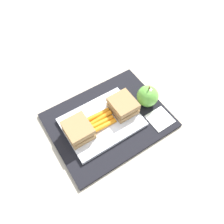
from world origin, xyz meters
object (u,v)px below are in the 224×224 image
object	(u,v)px
food_tray	(102,122)
paper_napkin	(160,119)
carrot_sticks_bundle	(101,120)
sandwich_half_left	(78,130)
sandwich_half_right	(123,106)
apple	(148,96)

from	to	relation	value
food_tray	paper_napkin	xyz separation A→B (m)	(0.16, -0.09, -0.00)
carrot_sticks_bundle	paper_napkin	world-z (taller)	carrot_sticks_bundle
sandwich_half_left	sandwich_half_right	xyz separation A→B (m)	(0.16, 0.00, 0.00)
food_tray	sandwich_half_left	xyz separation A→B (m)	(-0.08, 0.00, 0.03)
food_tray	paper_napkin	bearing A→B (deg)	-28.57
carrot_sticks_bundle	paper_napkin	bearing A→B (deg)	-28.57
food_tray	carrot_sticks_bundle	size ratio (longest dim) A/B	2.91
apple	carrot_sticks_bundle	bearing A→B (deg)	175.49
sandwich_half_left	paper_napkin	size ratio (longest dim) A/B	1.14
carrot_sticks_bundle	sandwich_half_left	bearing A→B (deg)	-179.82
sandwich_half_right	food_tray	bearing A→B (deg)	180.00
sandwich_half_right	paper_napkin	world-z (taller)	sandwich_half_right
carrot_sticks_bundle	paper_napkin	size ratio (longest dim) A/B	1.13
paper_napkin	apple	bearing A→B (deg)	87.04
apple	sandwich_half_right	bearing A→B (deg)	171.57
apple	paper_napkin	distance (m)	0.08
sandwich_half_right	apple	bearing A→B (deg)	-8.43
food_tray	sandwich_half_right	size ratio (longest dim) A/B	2.88
sandwich_half_left	sandwich_half_right	bearing A→B (deg)	0.00
sandwich_half_left	sandwich_half_right	world-z (taller)	same
carrot_sticks_bundle	apple	xyz separation A→B (m)	(0.16, -0.01, 0.02)
food_tray	sandwich_half_right	bearing A→B (deg)	0.00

